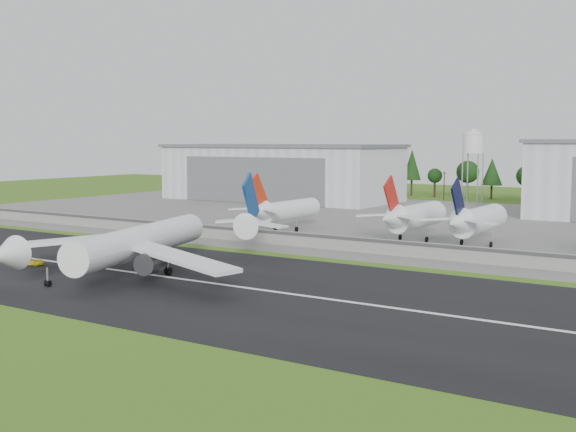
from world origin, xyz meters
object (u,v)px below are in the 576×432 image
Objects in this scene: ground_vehicle at (31,262)px; main_airliner at (139,248)px; parked_jet_navy at (475,220)px; parked_jet_red_a at (283,210)px; parked_jet_red_b at (411,216)px.

main_airliner is at bearing -99.91° from ground_vehicle.
main_airliner is 1.86× the size of parked_jet_navy.
main_airliner is 11.08× the size of ground_vehicle.
parked_jet_red_a is (-12.02, 66.95, 1.10)m from main_airliner.
parked_jet_red_a reaches higher than ground_vehicle.
parked_jet_red_b is (50.28, 71.82, 5.53)m from ground_vehicle.
parked_jet_red_b is at bearing -126.87° from main_airliner.
main_airliner reaches higher than ground_vehicle.
parked_jet_navy reaches higher than parked_jet_red_b.
parked_jet_navy reaches higher than parked_jet_red_a.
ground_vehicle is (-24.82, -4.81, -4.06)m from main_airliner.
parked_jet_red_b is (25.46, 67.01, 1.47)m from main_airliner.
parked_jet_red_a is 1.00× the size of parked_jet_red_b.
parked_jet_red_b reaches higher than ground_vehicle.
parked_jet_navy is at bearing 0.06° from parked_jet_red_a.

